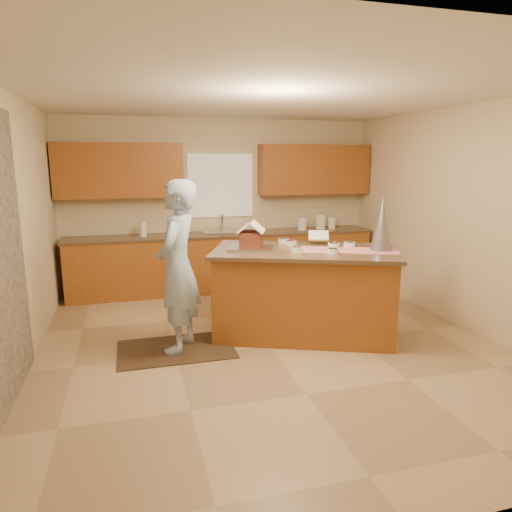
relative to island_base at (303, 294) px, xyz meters
name	(u,v)px	position (x,y,z in m)	size (l,w,h in m)	color
floor	(269,346)	(-0.50, -0.26, -0.49)	(5.50, 5.50, 0.00)	tan
ceiling	(271,94)	(-0.50, -0.26, 2.21)	(5.50, 5.50, 0.00)	silver
wall_back	(220,204)	(-0.50, 2.49, 0.86)	(5.50, 5.50, 0.00)	beige
wall_front	(430,301)	(-0.50, -3.01, 0.86)	(5.50, 5.50, 0.00)	beige
wall_left	(12,237)	(-3.00, -0.26, 0.86)	(5.50, 5.50, 0.00)	beige
wall_right	(468,219)	(2.00, -0.26, 0.86)	(5.50, 5.50, 0.00)	beige
window_curtain	(221,186)	(-0.50, 2.46, 1.16)	(1.05, 0.03, 1.00)	white
back_counter_base	(225,262)	(-0.50, 2.19, -0.05)	(4.80, 0.60, 0.88)	#A45E22
back_counter_top	(225,234)	(-0.50, 2.19, 0.41)	(4.85, 0.63, 0.04)	brown
upper_cabinet_left	(119,171)	(-2.05, 2.31, 1.41)	(1.85, 0.35, 0.80)	#9C5021
upper_cabinet_right	(314,169)	(1.05, 2.31, 1.41)	(1.85, 0.35, 0.80)	#9C5021
sink	(225,235)	(-0.50, 2.19, 0.40)	(0.70, 0.45, 0.12)	silver
faucet	(222,223)	(-0.50, 2.37, 0.57)	(0.03, 0.03, 0.28)	silver
island_base	(303,294)	(0.00, 0.00, 0.00)	(2.02, 1.01, 0.99)	#A45E22
island_top	(304,252)	(0.00, 0.00, 0.51)	(2.10, 1.10, 0.04)	brown
table_runner	(348,250)	(0.47, -0.19, 0.54)	(1.12, 0.40, 0.01)	#B80D19
baking_tray	(251,248)	(-0.59, 0.18, 0.55)	(0.51, 0.38, 0.03)	silver
cookbook	(319,236)	(0.31, 0.33, 0.64)	(0.25, 0.02, 0.20)	white
tinsel_tree	(382,224)	(0.83, -0.27, 0.85)	(0.25, 0.25, 0.62)	#A9A8B5
rug	(176,349)	(-1.52, -0.09, -0.49)	(1.25, 0.82, 0.01)	black
boy	(178,267)	(-1.47, -0.09, 0.44)	(0.67, 0.44, 1.85)	#96B1D5
canister_a	(302,224)	(0.81, 2.19, 0.53)	(0.15, 0.15, 0.20)	white
canister_b	(321,222)	(1.14, 2.19, 0.55)	(0.17, 0.17, 0.24)	white
canister_c	(332,223)	(1.34, 2.19, 0.52)	(0.13, 0.13, 0.18)	white
paper_towel	(143,229)	(-1.75, 2.19, 0.54)	(0.10, 0.10, 0.22)	white
gingerbread_house	(251,237)	(-0.59, 0.18, 0.68)	(0.40, 0.41, 0.32)	maroon
candy_bowls	(314,246)	(0.14, 0.05, 0.57)	(0.84, 0.89, 0.06)	#E62847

